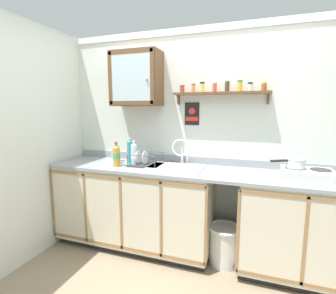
% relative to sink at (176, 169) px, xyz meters
% --- Properties ---
extents(floor, '(6.10, 6.10, 0.00)m').
position_rel_sink_xyz_m(floor, '(0.18, -0.40, -0.92)').
color(floor, gray).
rests_on(floor, ground).
extents(back_wall, '(3.70, 0.07, 2.41)m').
position_rel_sink_xyz_m(back_wall, '(0.18, 0.29, 0.29)').
color(back_wall, silver).
rests_on(back_wall, ground).
extents(side_wall_left, '(0.05, 3.46, 2.41)m').
position_rel_sink_xyz_m(side_wall_left, '(-1.40, -0.67, 0.28)').
color(side_wall_left, silver).
rests_on(side_wall_left, ground).
extents(lower_cabinet_run, '(1.76, 0.62, 0.91)m').
position_rel_sink_xyz_m(lower_cabinet_run, '(-0.48, -0.04, -0.46)').
color(lower_cabinet_run, black).
rests_on(lower_cabinet_run, ground).
extents(lower_cabinet_run_right, '(1.06, 0.62, 0.91)m').
position_rel_sink_xyz_m(lower_cabinet_run_right, '(1.19, -0.04, -0.46)').
color(lower_cabinet_run_right, black).
rests_on(lower_cabinet_run_right, ground).
extents(countertop, '(3.06, 0.64, 0.03)m').
position_rel_sink_xyz_m(countertop, '(0.18, -0.04, 0.00)').
color(countertop, gray).
rests_on(countertop, lower_cabinet_run).
extents(backsplash, '(3.06, 0.02, 0.08)m').
position_rel_sink_xyz_m(backsplash, '(0.18, 0.25, 0.06)').
color(backsplash, gray).
rests_on(backsplash, countertop).
extents(sink, '(0.57, 0.46, 0.40)m').
position_rel_sink_xyz_m(sink, '(0.00, 0.00, 0.00)').
color(sink, silver).
rests_on(sink, countertop).
extents(hot_plate_stove, '(0.42, 0.33, 0.09)m').
position_rel_sink_xyz_m(hot_plate_stove, '(1.22, -0.03, 0.06)').
color(hot_plate_stove, silver).
rests_on(hot_plate_stove, countertop).
extents(saucepan, '(0.30, 0.21, 0.09)m').
position_rel_sink_xyz_m(saucepan, '(1.12, -0.01, 0.15)').
color(saucepan, silver).
rests_on(saucepan, hot_plate_stove).
extents(bottle_opaque_white_0, '(0.08, 0.08, 0.23)m').
position_rel_sink_xyz_m(bottle_opaque_white_0, '(-0.70, -0.05, 0.12)').
color(bottle_opaque_white_0, white).
rests_on(bottle_opaque_white_0, countertop).
extents(bottle_juice_amber_1, '(0.08, 0.08, 0.26)m').
position_rel_sink_xyz_m(bottle_juice_amber_1, '(-0.63, -0.16, 0.14)').
color(bottle_juice_amber_1, gold).
rests_on(bottle_juice_amber_1, countertop).
extents(bottle_soda_green_2, '(0.08, 0.08, 0.23)m').
position_rel_sink_xyz_m(bottle_soda_green_2, '(-0.76, 0.07, 0.12)').
color(bottle_soda_green_2, '#4CB266').
rests_on(bottle_soda_green_2, countertop).
extents(bottle_detergent_teal_3, '(0.06, 0.06, 0.29)m').
position_rel_sink_xyz_m(bottle_detergent_teal_3, '(-0.56, 0.02, 0.15)').
color(bottle_detergent_teal_3, teal).
rests_on(bottle_detergent_teal_3, countertop).
extents(bottle_water_clear_4, '(0.07, 0.07, 0.27)m').
position_rel_sink_xyz_m(bottle_water_clear_4, '(-0.47, -0.05, 0.14)').
color(bottle_water_clear_4, silver).
rests_on(bottle_water_clear_4, countertop).
extents(dish_rack, '(0.34, 0.28, 0.16)m').
position_rel_sink_xyz_m(dish_rack, '(-0.36, -0.02, 0.05)').
color(dish_rack, '#333338').
rests_on(dish_rack, countertop).
extents(wall_cabinet, '(0.55, 0.31, 0.60)m').
position_rel_sink_xyz_m(wall_cabinet, '(-0.51, 0.12, 0.96)').
color(wall_cabinet, brown).
extents(spice_shelf, '(0.99, 0.14, 0.23)m').
position_rel_sink_xyz_m(spice_shelf, '(0.41, 0.19, 0.81)').
color(spice_shelf, brown).
extents(warning_sign, '(0.16, 0.01, 0.25)m').
position_rel_sink_xyz_m(warning_sign, '(0.10, 0.26, 0.57)').
color(warning_sign, black).
extents(trash_bin, '(0.33, 0.33, 0.40)m').
position_rel_sink_xyz_m(trash_bin, '(0.53, -0.07, -0.71)').
color(trash_bin, silver).
rests_on(trash_bin, ground).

